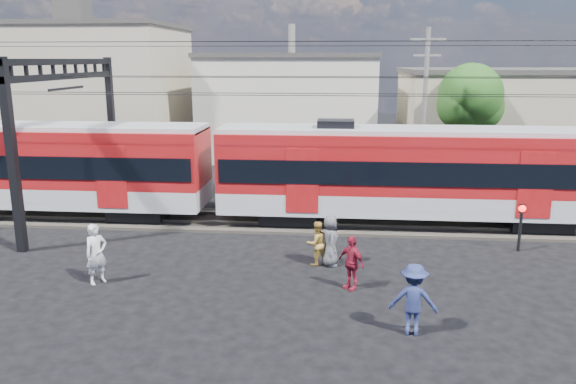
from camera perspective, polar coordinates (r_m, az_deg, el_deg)
name	(u,v)px	position (r m, az deg, el deg)	size (l,w,h in m)	color
ground	(283,301)	(16.77, -0.53, -10.99)	(120.00, 120.00, 0.00)	black
track_bed	(301,222)	(24.24, 1.33, -3.07)	(70.00, 3.40, 0.12)	#2D2823
rail_near	(300,224)	(23.48, 1.21, -3.30)	(70.00, 0.12, 0.12)	#59544C
rail_far	(302,215)	(24.92, 1.45, -2.32)	(70.00, 0.12, 0.12)	#59544C
commuter_train	(417,171)	(23.86, 13.01, 2.12)	(50.30, 3.08, 4.17)	black
catenary	(98,102)	(25.39, -18.71, 8.66)	(70.00, 9.30, 7.52)	black
building_west	(80,91)	(43.41, -20.42, 9.56)	(14.28, 10.20, 9.30)	tan
building_midwest	(292,104)	(42.47, 0.37, 8.96)	(12.24, 12.24, 7.30)	beige
building_mideast	(524,116)	(41.31, 22.88, 7.10)	(16.32, 10.20, 6.30)	tan
utility_pole_mid	(424,106)	(30.62, 13.69, 8.53)	(1.80, 0.24, 8.50)	slate
tree_near	(473,99)	(34.24, 18.29, 8.93)	(3.82, 3.64, 6.72)	#382619
pedestrian_a	(96,254)	(18.67, -18.89, -5.97)	(0.70, 0.46, 1.93)	silver
pedestrian_b	(317,243)	(19.29, 2.93, -5.22)	(0.75, 0.59, 1.55)	#B88E39
pedestrian_c	(413,299)	(14.89, 12.62, -10.60)	(1.22, 0.70, 1.90)	navy
pedestrian_d	(351,263)	(17.38, 6.43, -7.14)	(1.00, 0.42, 1.71)	maroon
pedestrian_e	(330,241)	(19.23, 4.31, -4.95)	(0.86, 0.56, 1.77)	#504F54
crossing_signal	(521,219)	(22.16, 22.60, -2.52)	(0.26, 0.26, 1.79)	black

